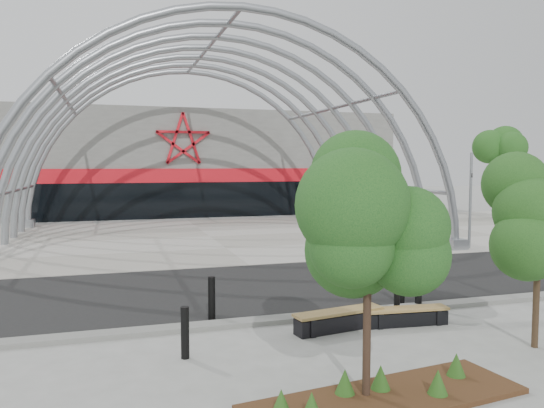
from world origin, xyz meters
TOP-DOWN VIEW (x-y plane):
  - ground at (0.00, 0.00)m, footprint 140.00×140.00m
  - road at (0.00, 3.50)m, footprint 140.00×7.00m
  - forecourt at (0.00, 15.50)m, footprint 60.00×17.00m
  - kerb at (0.00, -0.25)m, footprint 60.00×0.50m
  - arena_building at (0.00, 33.45)m, footprint 34.00×15.24m
  - vault_canopy at (0.00, 15.50)m, footprint 20.80×15.80m
  - planting_bed at (-0.85, -4.97)m, footprint 4.97×2.08m
  - signal_pole at (10.72, 8.00)m, footprint 0.12×0.62m
  - street_tree_0 at (-1.06, -4.82)m, footprint 1.83×1.83m
  - street_tree_1 at (3.55, -3.57)m, footprint 1.68×1.68m
  - bench_0 at (0.03, -1.29)m, footprint 2.32×0.87m
  - bench_1 at (1.77, -1.40)m, footprint 2.08×0.64m
  - bollard_0 at (-3.67, -2.06)m, footprint 0.17×0.17m
  - bollard_1 at (-2.68, 0.35)m, footprint 0.18×0.18m
  - bollard_2 at (1.84, -0.81)m, footprint 0.15×0.15m
  - bollard_3 at (2.63, 0.28)m, footprint 0.16×0.16m
  - bollard_4 at (2.92, -0.10)m, footprint 0.18×0.18m
  - bg_tree_1 at (21.00, 18.00)m, footprint 2.70×2.70m

SIDE VIEW (x-z plane):
  - ground at x=0.00m, z-range 0.00..0.00m
  - road at x=0.00m, z-range 0.00..0.02m
  - vault_canopy at x=0.00m, z-range -10.16..10.20m
  - forecourt at x=0.00m, z-range 0.00..0.04m
  - kerb at x=0.00m, z-range 0.00..0.12m
  - planting_bed at x=-0.85m, z-range -0.13..0.38m
  - bench_1 at x=1.77m, z-range -0.01..0.42m
  - bench_0 at x=0.03m, z-range -0.01..0.47m
  - bollard_2 at x=1.84m, z-range 0.00..0.96m
  - bollard_3 at x=2.63m, z-range 0.00..1.01m
  - bollard_0 at x=-3.67m, z-range 0.00..1.05m
  - bollard_1 at x=-2.68m, z-range 0.00..1.11m
  - bollard_4 at x=2.92m, z-range 0.00..1.14m
  - signal_pole at x=10.72m, z-range 0.10..4.54m
  - street_tree_1 at x=3.55m, z-range 0.87..4.84m
  - street_tree_0 at x=-1.06m, z-range 0.91..5.07m
  - arena_building at x=0.00m, z-range -0.01..7.99m
  - bg_tree_1 at x=21.00m, z-range 1.29..7.20m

